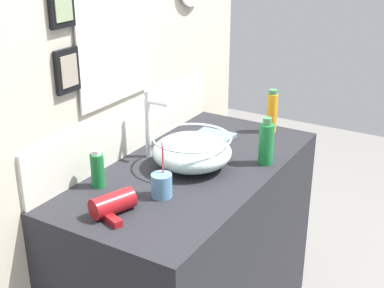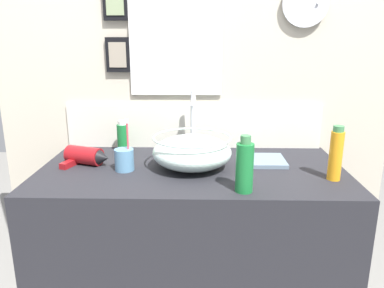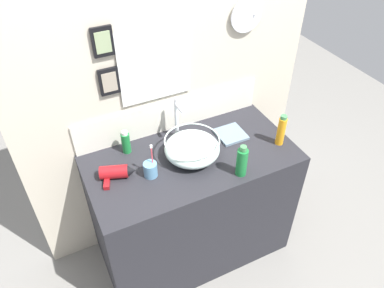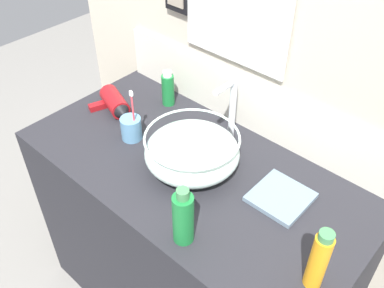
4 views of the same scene
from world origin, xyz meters
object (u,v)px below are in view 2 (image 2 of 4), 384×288
toothbrush_cup (124,159)px  shampoo_bottle (123,137)px  glass_bowl_sink (192,152)px  hand_towel (264,161)px  lotion_bottle (336,154)px  faucet (193,119)px  hair_drier (86,156)px  soap_dispenser (245,166)px

toothbrush_cup → shampoo_bottle: size_ratio=1.40×
glass_bowl_sink → hand_towel: size_ratio=1.84×
glass_bowl_sink → hand_towel: (0.30, 0.08, -0.06)m
shampoo_bottle → lotion_bottle: bearing=-21.2°
faucet → hand_towel: size_ratio=1.65×
hair_drier → lotion_bottle: size_ratio=1.00×
shampoo_bottle → glass_bowl_sink: bearing=-33.8°
toothbrush_cup → shampoo_bottle: 0.25m
hair_drier → shampoo_bottle: (0.12, 0.18, 0.03)m
glass_bowl_sink → shampoo_bottle: 0.39m
soap_dispenser → lotion_bottle: size_ratio=0.97×
shampoo_bottle → faucet: bearing=-2.3°
lotion_bottle → hand_towel: size_ratio=1.18×
faucet → hair_drier: (-0.44, -0.16, -0.12)m
toothbrush_cup → lotion_bottle: 0.80m
hair_drier → hand_towel: 0.74m
lotion_bottle → shampoo_bottle: bearing=158.8°
faucet → hand_towel: (0.30, -0.12, -0.15)m
glass_bowl_sink → hair_drier: glass_bowl_sink is taller
soap_dispenser → faucet: bearing=112.7°
toothbrush_cup → lotion_bottle: (0.79, -0.08, 0.05)m
hair_drier → glass_bowl_sink: bearing=-4.9°
hair_drier → hand_towel: bearing=3.3°
toothbrush_cup → shampoo_bottle: (-0.06, 0.24, 0.03)m
hair_drier → soap_dispenser: soap_dispenser is taller
faucet → soap_dispenser: 0.48m
lotion_bottle → hand_towel: 0.31m
toothbrush_cup → soap_dispenser: 0.49m
toothbrush_cup → soap_dispenser: bearing=-24.4°
glass_bowl_sink → shampoo_bottle: bearing=146.2°
faucet → hand_towel: faucet is taller
soap_dispenser → hand_towel: size_ratio=1.15×
glass_bowl_sink → soap_dispenser: (0.18, -0.23, 0.02)m
glass_bowl_sink → hair_drier: (-0.44, 0.04, -0.03)m
faucet → shampoo_bottle: 0.33m
hair_drier → shampoo_bottle: bearing=56.9°
hair_drier → toothbrush_cup: bearing=-21.4°
glass_bowl_sink → lotion_bottle: bearing=-12.1°
toothbrush_cup → lotion_bottle: bearing=-6.0°
faucet → hand_towel: 0.36m
faucet → hair_drier: size_ratio=1.39×
toothbrush_cup → shampoo_bottle: toothbrush_cup is taller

